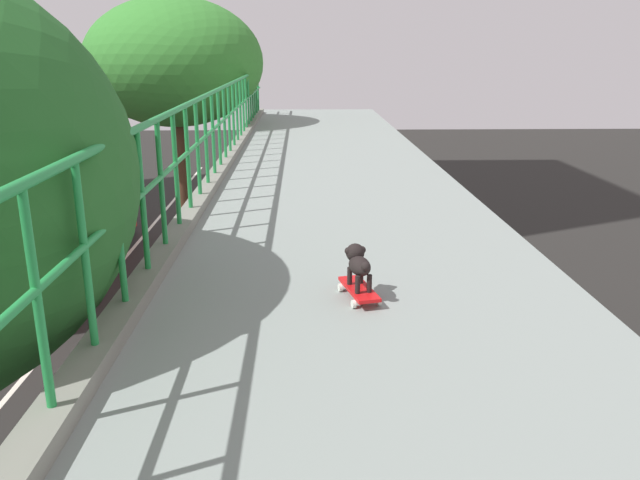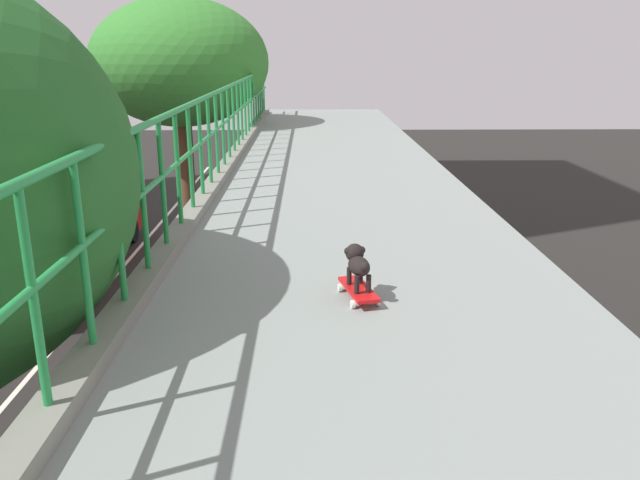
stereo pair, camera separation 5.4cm
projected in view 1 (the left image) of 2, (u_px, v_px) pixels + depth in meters
city_bus at (57, 220)px, 21.27m from camera, size 2.69×10.52×3.47m
roadside_tree_far at (175, 66)px, 14.40m from camera, size 4.06×4.06×8.63m
toy_skateboard at (359, 290)px, 4.47m from camera, size 0.29×0.52×0.08m
small_dog at (358, 262)px, 4.42m from camera, size 0.20×0.35×0.30m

